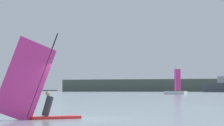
# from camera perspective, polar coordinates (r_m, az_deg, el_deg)

# --- Properties ---
(ground_plane) EXTENTS (4000.00, 4000.00, 0.00)m
(ground_plane) POSITION_cam_1_polar(r_m,az_deg,el_deg) (21.37, -3.38, -6.80)
(ground_plane) COLOR gray
(windsurfer) EXTENTS (2.76, 3.33, 4.09)m
(windsurfer) POSITION_cam_1_polar(r_m,az_deg,el_deg) (21.11, -8.97, -3.90)
(windsurfer) COLOR red
(windsurfer) RESTS_ON ground_plane
(small_sailboat) EXTENTS (8.06, 3.48, 10.31)m
(small_sailboat) POSITION_cam_1_polar(r_m,az_deg,el_deg) (168.80, 7.77, -3.53)
(small_sailboat) COLOR white
(small_sailboat) RESTS_ON ground_plane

